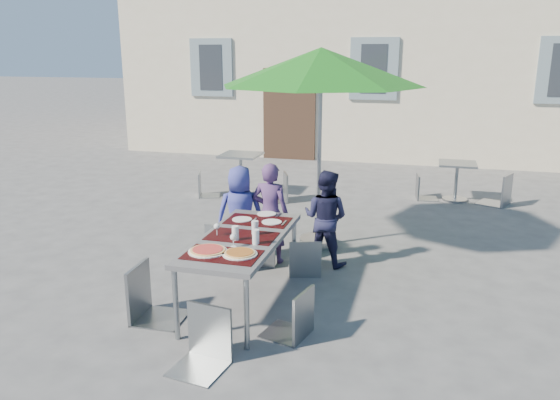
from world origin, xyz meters
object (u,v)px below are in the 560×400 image
(chair_4, at_px, (295,285))
(bg_chair_r_0, at_px, (280,170))
(child_0, at_px, (240,213))
(bg_chair_r_1, at_px, (503,170))
(chair_2, at_px, (305,235))
(bg_chair_l_1, at_px, (424,172))
(child_2, at_px, (326,218))
(pizza_near_left, at_px, (208,250))
(child_1, at_px, (270,213))
(cafe_table_0, at_px, (241,166))
(chair_3, at_px, (147,260))
(pizza_near_right, at_px, (240,253))
(chair_5, at_px, (202,304))
(bg_chair_l_0, at_px, (204,170))
(cafe_table_1, at_px, (457,176))
(patio_umbrella, at_px, (321,68))
(dining_table, at_px, (242,241))
(chair_1, at_px, (261,225))
(chair_0, at_px, (226,219))

(chair_4, bearing_deg, bg_chair_r_0, 106.99)
(child_0, bearing_deg, bg_chair_r_1, -156.53)
(chair_2, xyz_separation_m, bg_chair_l_1, (1.27, 3.97, -0.00))
(child_0, height_order, child_2, child_0)
(pizza_near_left, relative_size, child_1, 0.29)
(pizza_near_left, height_order, cafe_table_0, pizza_near_left)
(bg_chair_r_0, bearing_deg, bg_chair_r_1, 11.45)
(chair_3, bearing_deg, pizza_near_right, 2.82)
(chair_5, bearing_deg, bg_chair_l_1, 74.70)
(child_1, distance_m, bg_chair_l_0, 3.48)
(chair_4, xyz_separation_m, cafe_table_1, (1.61, 5.48, -0.07))
(chair_4, bearing_deg, child_2, 92.25)
(child_0, distance_m, bg_chair_l_1, 4.28)
(bg_chair_l_0, height_order, bg_chair_r_1, bg_chair_r_1)
(bg_chair_r_1, bearing_deg, chair_4, -113.60)
(chair_5, distance_m, bg_chair_l_0, 5.67)
(chair_3, relative_size, bg_chair_l_0, 1.25)
(patio_umbrella, bearing_deg, bg_chair_l_0, 141.16)
(pizza_near_right, height_order, bg_chair_r_0, bg_chair_r_0)
(chair_3, bearing_deg, cafe_table_1, 60.75)
(bg_chair_r_1, bearing_deg, patio_umbrella, -132.79)
(pizza_near_left, bearing_deg, cafe_table_0, 105.94)
(chair_2, bearing_deg, chair_5, -100.50)
(chair_3, distance_m, bg_chair_r_1, 6.61)
(dining_table, xyz_separation_m, chair_2, (0.46, 0.93, -0.20))
(bg_chair_r_1, bearing_deg, bg_chair_l_1, 176.94)
(pizza_near_right, distance_m, chair_4, 0.59)
(dining_table, relative_size, chair_4, 2.07)
(dining_table, xyz_separation_m, cafe_table_0, (-1.56, 4.39, -0.18))
(dining_table, relative_size, chair_5, 1.93)
(chair_1, distance_m, chair_5, 2.30)
(chair_5, relative_size, bg_chair_r_1, 0.91)
(child_0, xyz_separation_m, chair_0, (-0.07, -0.33, 0.02))
(chair_0, relative_size, chair_1, 1.20)
(pizza_near_left, bearing_deg, child_0, 99.59)
(pizza_near_right, distance_m, child_0, 1.85)
(cafe_table_1, bearing_deg, dining_table, -114.91)
(bg_chair_r_0, distance_m, bg_chair_l_1, 2.58)
(chair_2, height_order, bg_chair_l_1, chair_2)
(pizza_near_left, relative_size, chair_0, 0.35)
(child_0, distance_m, bg_chair_l_0, 3.29)
(child_1, height_order, cafe_table_0, child_1)
(pizza_near_left, relative_size, bg_chair_l_1, 0.44)
(child_2, distance_m, cafe_table_0, 3.74)
(chair_5, bearing_deg, cafe_table_0, 106.25)
(pizza_near_left, height_order, patio_umbrella, patio_umbrella)
(patio_umbrella, height_order, bg_chair_l_0, patio_umbrella)
(child_2, relative_size, cafe_table_1, 1.74)
(chair_2, height_order, chair_3, chair_3)
(chair_5, bearing_deg, child_0, 102.11)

